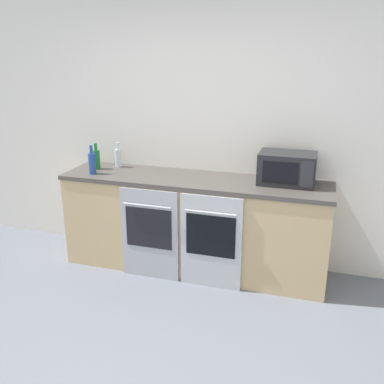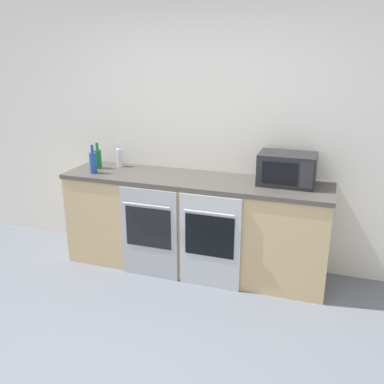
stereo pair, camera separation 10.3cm
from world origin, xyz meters
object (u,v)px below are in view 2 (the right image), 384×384
Objects in this scene: bottle_clear at (120,157)px; microwave at (287,169)px; bottle_blue at (93,162)px; bottle_green at (98,158)px; oven_right at (210,242)px; oven_left at (149,233)px.

microwave is at bearing -2.79° from bottle_clear.
bottle_blue is 1.07× the size of bottle_green.
microwave reaches higher than bottle_green.
bottle_green reaches higher than bottle_clear.
oven_right is at bearing -146.22° from microwave.
microwave is at bearing 18.48° from oven_left.
bottle_clear is at bearing 177.21° from microwave.
bottle_blue is (-0.65, 0.17, 0.60)m from oven_left.
microwave reaches higher than oven_left.
oven_right is at bearing -14.89° from bottle_green.
oven_right is 1.77× the size of microwave.
bottle_green is at bearing 153.90° from oven_left.
bottle_clear is at bearing 156.82° from oven_right.
oven_left is 3.35× the size of bottle_green.
oven_left and oven_right have the same top height.
bottle_blue is at bearing -172.94° from microwave.
microwave is at bearing 1.57° from bottle_green.
oven_left is 0.98m from bottle_green.
microwave is (0.59, 0.40, 0.63)m from oven_right.
oven_left is 1.00× the size of oven_right.
bottle_clear is (-1.72, 0.08, -0.04)m from microwave.
bottle_clear is at bearing 37.58° from bottle_green.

